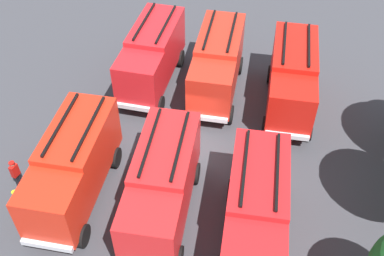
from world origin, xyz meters
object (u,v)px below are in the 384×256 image
fire_truck_5 (256,211)px  traffic_cone_0 (107,120)px  fire_truck_1 (73,166)px  fire_truck_2 (217,63)px  fire_truck_3 (162,184)px  fire_truck_4 (292,77)px  firefighter_4 (18,201)px  firefighter_2 (15,173)px  fire_truck_0 (152,55)px  firefighter_0 (46,156)px

fire_truck_5 → traffic_cone_0: fire_truck_5 is taller
fire_truck_1 → traffic_cone_0: (-5.15, -0.99, -1.86)m
traffic_cone_0 → fire_truck_2: bearing=132.8°
fire_truck_2 → fire_truck_3: (9.77, 0.16, 0.00)m
fire_truck_2 → traffic_cone_0: 7.40m
fire_truck_4 → firefighter_4: (11.92, -10.94, -1.27)m
fire_truck_2 → firefighter_2: bearing=-42.8°
fire_truck_1 → fire_truck_2: (-10.02, 4.27, 0.00)m
fire_truck_3 → firefighter_4: size_ratio=4.69×
fire_truck_4 → fire_truck_5: same height
fire_truck_0 → firefighter_0: bearing=-20.9°
fire_truck_1 → fire_truck_3: same height
fire_truck_2 → firefighter_4: size_ratio=4.67×
firefighter_2 → firefighter_4: firefighter_2 is taller
firefighter_0 → firefighter_4: firefighter_0 is taller
traffic_cone_0 → fire_truck_5: bearing=62.8°
firefighter_2 → traffic_cone_0: size_ratio=3.03×
fire_truck_4 → firefighter_4: 16.23m
fire_truck_3 → firefighter_2: bearing=-93.5°
fire_truck_2 → firefighter_0: 11.22m
fire_truck_3 → firefighter_2: fire_truck_3 is taller
fire_truck_0 → traffic_cone_0: size_ratio=12.72×
traffic_cone_0 → fire_truck_0: bearing=165.3°
fire_truck_0 → fire_truck_4: (-0.41, 8.60, 0.00)m
firefighter_0 → traffic_cone_0: firefighter_0 is taller
fire_truck_1 → fire_truck_3: size_ratio=1.00×
fire_truck_4 → firefighter_0: fire_truck_4 is taller
firefighter_0 → fire_truck_5: bearing=176.7°
fire_truck_5 → fire_truck_3: bearing=-100.7°
fire_truck_3 → fire_truck_5: size_ratio=1.00×
firefighter_4 → traffic_cone_0: (-7.04, 1.17, -0.59)m
fire_truck_2 → fire_truck_4: (-0.01, 4.52, 0.00)m
fire_truck_5 → firefighter_2: (0.58, -12.03, -1.16)m
fire_truck_3 → fire_truck_4: 10.71m
fire_truck_1 → firefighter_0: 2.76m
fire_truck_2 → traffic_cone_0: size_ratio=12.85×
firefighter_4 → fire_truck_3: bearing=-9.1°
fire_truck_0 → fire_truck_3: 10.29m
fire_truck_2 → fire_truck_5: bearing=17.3°
fire_truck_0 → firefighter_0: (8.61, -2.50, -1.13)m
fire_truck_0 → traffic_cone_0: (4.47, -1.18, -1.86)m
fire_truck_1 → fire_truck_5: size_ratio=1.00×
firefighter_2 → fire_truck_5: bearing=-170.6°
fire_truck_5 → firefighter_2: size_ratio=4.27×
fire_truck_2 → fire_truck_5: (9.91, 4.56, 0.00)m
fire_truck_0 → fire_truck_5: 12.85m
fire_truck_4 → traffic_cone_0: bearing=-71.2°
firefighter_0 → firefighter_2: size_ratio=1.03×
fire_truck_4 → fire_truck_5: (9.92, 0.04, 0.00)m
firefighter_0 → fire_truck_0: bearing=-104.9°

